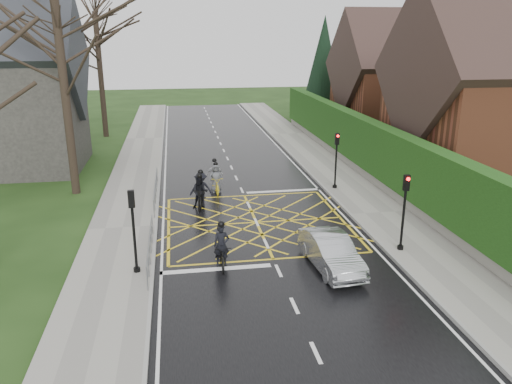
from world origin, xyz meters
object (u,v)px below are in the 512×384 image
object	(u,v)px
cyclist_lead	(216,182)
cyclist_mid	(201,193)
cyclist_rear	(222,252)
cyclist_front	(215,177)
cyclist_back	(200,195)
car	(331,252)

from	to	relation	value
cyclist_lead	cyclist_mid	bearing A→B (deg)	-116.07
cyclist_rear	cyclist_front	xyz separation A→B (m)	(0.57, 9.88, 0.06)
cyclist_rear	cyclist_back	distance (m)	6.69
cyclist_back	car	bearing A→B (deg)	-49.39
cyclist_mid	cyclist_lead	world-z (taller)	cyclist_mid
cyclist_rear	cyclist_lead	size ratio (longest dim) A/B	1.02
cyclist_rear	car	xyz separation A→B (m)	(3.97, -0.78, 0.06)
cyclist_mid	car	world-z (taller)	cyclist_mid
cyclist_lead	cyclist_front	bearing A→B (deg)	87.52
cyclist_mid	cyclist_front	distance (m)	3.04
cyclist_mid	cyclist_rear	bearing A→B (deg)	-81.77
cyclist_mid	cyclist_back	bearing A→B (deg)	-97.85
cyclist_rear	cyclist_mid	world-z (taller)	cyclist_mid
cyclist_front	cyclist_lead	bearing A→B (deg)	-90.62
cyclist_mid	cyclist_front	xyz separation A→B (m)	(0.93, 2.90, -0.06)
cyclist_front	car	bearing A→B (deg)	-73.13
cyclist_mid	cyclist_front	world-z (taller)	cyclist_mid
cyclist_back	cyclist_lead	xyz separation A→B (m)	(1.00, 2.45, -0.08)
cyclist_back	car	xyz separation A→B (m)	(4.40, -7.46, -0.04)
cyclist_mid	car	bearing A→B (deg)	-55.57
cyclist_back	cyclist_mid	world-z (taller)	cyclist_mid
cyclist_mid	cyclist_lead	bearing A→B (deg)	71.90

